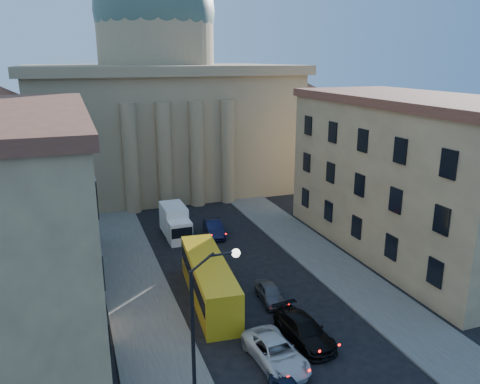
# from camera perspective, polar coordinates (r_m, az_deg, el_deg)

# --- Properties ---
(sidewalk_left) EXTENTS (5.00, 60.00, 0.15)m
(sidewalk_left) POSITION_cam_1_polar(r_m,az_deg,el_deg) (35.17, -11.39, -14.72)
(sidewalk_left) COLOR #514F4A
(sidewalk_left) RESTS_ON ground
(sidewalk_right) EXTENTS (5.00, 60.00, 0.15)m
(sidewalk_right) POSITION_cam_1_polar(r_m,az_deg,el_deg) (40.68, 13.39, -10.39)
(sidewalk_right) COLOR #514F4A
(sidewalk_right) RESTS_ON ground
(church) EXTENTS (68.02, 28.76, 36.60)m
(church) POSITION_cam_1_polar(r_m,az_deg,el_deg) (68.95, -9.79, 10.78)
(church) COLOR #8E7857
(church) RESTS_ON ground
(building_left) EXTENTS (11.60, 26.60, 14.70)m
(building_left) POSITION_cam_1_polar(r_m,az_deg,el_deg) (35.98, -26.56, -2.60)
(building_left) COLOR tan
(building_left) RESTS_ON ground
(building_right) EXTENTS (11.60, 26.60, 14.70)m
(building_right) POSITION_cam_1_polar(r_m,az_deg,el_deg) (46.15, 20.15, 1.94)
(building_right) COLOR tan
(building_right) RESTS_ON ground
(street_lamp) EXTENTS (2.62, 0.44, 8.83)m
(street_lamp) POSITION_cam_1_polar(r_m,az_deg,el_deg) (24.30, -4.56, -15.19)
(street_lamp) COLOR black
(street_lamp) RESTS_ON ground
(car_left_mid) EXTENTS (2.91, 5.56, 1.50)m
(car_left_mid) POSITION_cam_1_polar(r_m,az_deg,el_deg) (29.91, 4.39, -18.93)
(car_left_mid) COLOR silver
(car_left_mid) RESTS_ON ground
(car_right_mid) EXTENTS (2.75, 5.61, 1.57)m
(car_right_mid) POSITION_cam_1_polar(r_m,az_deg,el_deg) (32.08, 7.80, -16.32)
(car_right_mid) COLOR black
(car_right_mid) RESTS_ON ground
(car_right_far) EXTENTS (1.90, 4.03, 1.33)m
(car_right_far) POSITION_cam_1_polar(r_m,az_deg,el_deg) (36.43, 3.69, -12.20)
(car_right_far) COLOR #4D4D52
(car_right_far) RESTS_ON ground
(car_right_distant) EXTENTS (2.22, 4.93, 1.57)m
(car_right_distant) POSITION_cam_1_polar(r_m,az_deg,el_deg) (49.02, -3.20, -4.42)
(car_right_distant) COLOR black
(car_right_distant) RESTS_ON ground
(city_bus) EXTENTS (3.55, 11.43, 3.17)m
(city_bus) POSITION_cam_1_polar(r_m,az_deg,el_deg) (36.17, -3.82, -10.57)
(city_bus) COLOR gold
(city_bus) RESTS_ON ground
(box_truck) EXTENTS (2.32, 5.78, 3.17)m
(box_truck) POSITION_cam_1_polar(r_m,az_deg,el_deg) (48.82, -7.87, -3.74)
(box_truck) COLOR white
(box_truck) RESTS_ON ground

